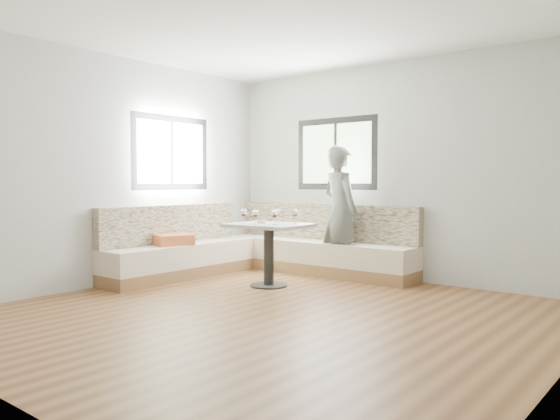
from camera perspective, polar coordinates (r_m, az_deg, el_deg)
name	(u,v)px	position (r m, az deg, el deg)	size (l,w,h in m)	color
room	(269,166)	(5.20, -1.14, 4.64)	(5.01, 5.01, 2.81)	brown
banquette	(257,250)	(7.41, -2.40, -4.23)	(2.90, 2.80, 0.95)	brown
table	(269,239)	(6.57, -1.19, -3.09)	(0.97, 0.78, 0.76)	black
person	(340,212)	(7.22, 6.32, -0.17)	(0.63, 0.42, 1.73)	#5B5D57
olive_ramekin	(261,222)	(6.60, -1.96, -1.22)	(0.10, 0.10, 0.04)	white
wine_glass_a	(244,213)	(6.58, -3.80, -0.30)	(0.08, 0.08, 0.18)	white
wine_glass_b	(255,214)	(6.42, -2.58, -0.38)	(0.08, 0.08, 0.18)	white
wine_glass_c	(275,214)	(6.35, -0.57, -0.41)	(0.08, 0.08, 0.18)	white
wine_glass_d	(277,213)	(6.64, -0.31, -0.27)	(0.08, 0.08, 0.18)	white
wine_glass_e	(295,213)	(6.47, 1.60, -0.35)	(0.08, 0.08, 0.18)	white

